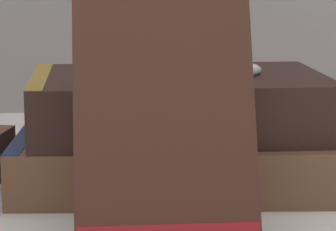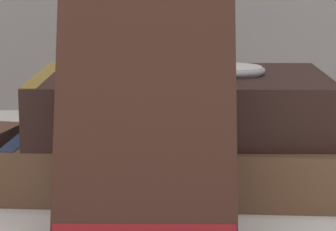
# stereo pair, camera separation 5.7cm
# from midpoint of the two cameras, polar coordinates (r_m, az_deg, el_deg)

# --- Properties ---
(ground_plane) EXTENTS (3.00, 3.00, 0.00)m
(ground_plane) POSITION_cam_midpoint_polar(r_m,az_deg,el_deg) (0.56, -4.67, -6.37)
(ground_plane) COLOR white
(book_flat_bottom) EXTENTS (0.26, 0.17, 0.04)m
(book_flat_bottom) POSITION_cam_midpoint_polar(r_m,az_deg,el_deg) (0.61, -2.22, -2.97)
(book_flat_bottom) COLOR brown
(book_flat_bottom) RESTS_ON ground_plane
(book_flat_top) EXTENTS (0.22, 0.14, 0.04)m
(book_flat_top) POSITION_cam_midpoint_polar(r_m,az_deg,el_deg) (0.60, -2.46, 0.86)
(book_flat_top) COLOR #331E19
(book_flat_top) RESTS_ON book_flat_bottom
(book_leaning_front) EXTENTS (0.11, 0.09, 0.16)m
(book_leaning_front) POSITION_cam_midpoint_polar(r_m,az_deg,el_deg) (0.48, -3.77, 0.07)
(book_leaning_front) COLOR #422319
(book_leaning_front) RESTS_ON ground_plane
(pocket_watch) EXTENTS (0.05, 0.05, 0.01)m
(pocket_watch) POSITION_cam_midpoint_polar(r_m,az_deg,el_deg) (0.60, 1.57, 3.31)
(pocket_watch) COLOR white
(pocket_watch) RESTS_ON book_flat_top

